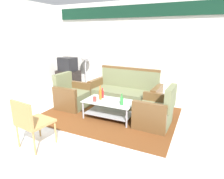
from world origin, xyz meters
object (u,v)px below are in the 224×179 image
armchair_left (72,96)px  bottle_red (102,94)px  couch (125,94)px  tv_stand (68,78)px  cup (95,99)px  pedestal_fan (85,58)px  coffee_table (109,107)px  bottle_green (122,101)px  television (68,64)px  wicker_chair (30,120)px  bottle_orange (100,94)px  armchair_right (155,112)px

armchair_left → bottle_red: bearing=85.1°
couch → tv_stand: (-2.67, 1.12, -0.06)m
cup → pedestal_fan: pedestal_fan is taller
couch → bottle_red: 0.83m
coffee_table → pedestal_fan: size_ratio=0.87×
bottle_green → pedestal_fan: 3.16m
television → pedestal_fan: bearing=-169.0°
television → wicker_chair: bearing=126.7°
bottle_orange → bottle_red: bearing=97.1°
armchair_left → bottle_red: 0.95m
bottle_red → bottle_green: (0.57, -0.22, 0.00)m
wicker_chair → coffee_table: bearing=74.3°
armchair_left → bottle_red: (0.92, -0.09, 0.21)m
couch → bottle_orange: (-0.24, -0.89, 0.22)m
bottle_orange → bottle_green: bearing=-10.4°
couch → armchair_left: 1.35m
bottle_orange → bottle_red: bottle_orange is taller
bottle_green → cup: (-0.61, -0.06, -0.04)m
pedestal_fan → bottle_orange: bearing=-50.4°
bottle_red → bottle_green: size_ratio=0.98×
bottle_red → pedestal_fan: pedestal_fan is taller
coffee_table → television: 3.37m
armchair_right → television: television is taller
bottle_red → armchair_left: bearing=174.1°
couch → wicker_chair: size_ratio=2.18×
armchair_left → coffee_table: armchair_left is taller
television → pedestal_fan: size_ratio=0.51×
coffee_table → bottle_orange: bearing=177.0°
tv_stand → television: 0.50m
armchair_left → wicker_chair: 1.86m
wicker_chair → television: bearing=126.1°
bottle_green → bottle_red: bearing=158.7°
bottle_orange → television: television is taller
bottle_red → pedestal_fan: bearing=131.1°
armchair_right → bottle_green: armchair_right is taller
cup → pedestal_fan: bearing=126.7°
armchair_right → tv_stand: bearing=64.3°
bottle_green → tv_stand: 3.66m
cup → pedestal_fan: 2.82m
tv_stand → wicker_chair: size_ratio=0.95×
coffee_table → pedestal_fan: (-1.92, 2.07, 0.74)m
coffee_table → cup: size_ratio=11.00×
armchair_left → cup: 0.97m
bottle_green → television: bearing=144.7°
cup → wicker_chair: bearing=-104.5°
cup → bottle_orange: bearing=71.3°
wicker_chair → cup: bearing=82.2°
couch → pedestal_fan: pedestal_fan is taller
pedestal_fan → wicker_chair: 3.88m
television → armchair_left: bearing=137.2°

